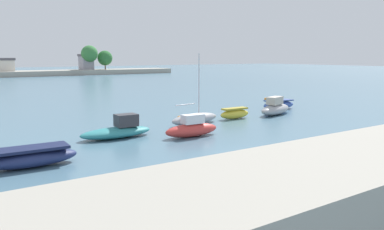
% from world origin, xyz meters
% --- Properties ---
extents(ground_plane, '(400.00, 400.00, 0.00)m').
position_xyz_m(ground_plane, '(0.00, 0.00, 0.00)').
color(ground_plane, slate).
extents(moored_boat_1, '(5.18, 1.98, 1.10)m').
position_xyz_m(moored_boat_1, '(-11.62, 5.66, 0.53)').
color(moored_boat_1, navy).
rests_on(moored_boat_1, ground).
extents(moored_boat_2, '(5.49, 1.98, 1.72)m').
position_xyz_m(moored_boat_2, '(-4.50, 10.12, 0.54)').
color(moored_boat_2, teal).
rests_on(moored_boat_2, ground).
extents(moored_boat_3, '(4.51, 1.46, 1.68)m').
position_xyz_m(moored_boat_3, '(0.29, 7.39, 0.62)').
color(moored_boat_3, '#C63833').
rests_on(moored_boat_3, ground).
extents(moored_boat_4, '(5.51, 2.47, 6.24)m').
position_xyz_m(moored_boat_4, '(3.47, 11.61, 0.52)').
color(moored_boat_4, '#9E9EA3').
rests_on(moored_boat_4, ground).
extents(moored_boat_5, '(3.38, 1.03, 1.07)m').
position_xyz_m(moored_boat_5, '(8.39, 11.97, 0.51)').
color(moored_boat_5, yellow).
rests_on(moored_boat_5, ground).
extents(moored_boat_6, '(5.53, 3.31, 1.88)m').
position_xyz_m(moored_boat_6, '(13.57, 11.64, 0.67)').
color(moored_boat_6, '#9E9EA3').
rests_on(moored_boat_6, ground).
extents(moored_boat_7, '(4.35, 1.82, 1.07)m').
position_xyz_m(moored_boat_7, '(16.94, 14.37, 0.52)').
color(moored_boat_7, '#3856A8').
rests_on(moored_boat_7, ground).
extents(mooring_buoy_1, '(0.42, 0.42, 0.42)m').
position_xyz_m(mooring_buoy_1, '(3.51, 14.28, 0.21)').
color(mooring_buoy_1, orange).
rests_on(mooring_buoy_1, ground).
extents(mooring_buoy_3, '(0.38, 0.38, 0.38)m').
position_xyz_m(mooring_buoy_3, '(21.93, 21.48, 0.19)').
color(mooring_buoy_3, orange).
rests_on(mooring_buoy_3, ground).
extents(mooring_buoy_4, '(0.35, 0.35, 0.35)m').
position_xyz_m(mooring_buoy_4, '(-0.19, 17.54, 0.17)').
color(mooring_buoy_4, white).
rests_on(mooring_buoy_4, ground).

